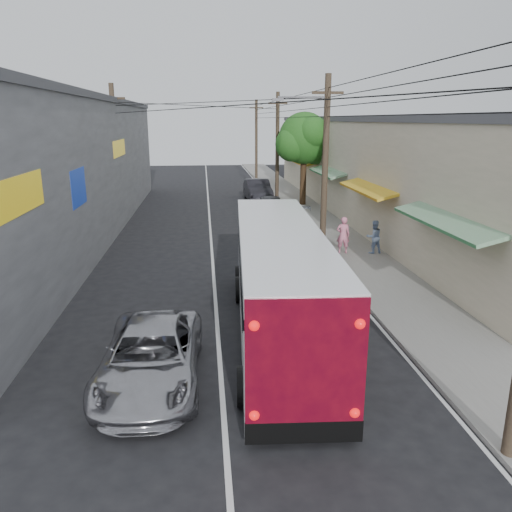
{
  "coord_description": "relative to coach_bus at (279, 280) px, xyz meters",
  "views": [
    {
      "loc": [
        -0.28,
        -9.4,
        6.09
      ],
      "look_at": [
        1.42,
        6.92,
        1.57
      ],
      "focal_mm": 35.0,
      "sensor_mm": 36.0,
      "label": 1
    }
  ],
  "objects": [
    {
      "name": "ground",
      "position": [
        -1.79,
        -4.09,
        -1.62
      ],
      "size": [
        120.0,
        120.0,
        0.0
      ],
      "primitive_type": "plane",
      "color": "black",
      "rests_on": "ground"
    },
    {
      "name": "sidewalk",
      "position": [
        4.71,
        15.91,
        -1.56
      ],
      "size": [
        3.0,
        80.0,
        0.12
      ],
      "primitive_type": "cube",
      "color": "slate",
      "rests_on": "ground"
    },
    {
      "name": "building_right",
      "position": [
        9.2,
        17.91,
        1.53
      ],
      "size": [
        7.09,
        40.0,
        6.25
      ],
      "color": "beige",
      "rests_on": "ground"
    },
    {
      "name": "pedestrian_far",
      "position": [
        5.61,
        8.07,
        -0.74
      ],
      "size": [
        0.83,
        0.7,
        1.53
      ],
      "primitive_type": "imported",
      "rotation": [
        0.0,
        0.0,
        3.32
      ],
      "color": "#96B0DB",
      "rests_on": "sidewalk"
    },
    {
      "name": "jeepney",
      "position": [
        -3.42,
        -2.61,
        -0.93
      ],
      "size": [
        2.4,
        4.99,
        1.37
      ],
      "primitive_type": "imported",
      "rotation": [
        0.0,
        0.0,
        -0.02
      ],
      "color": "#AAA9B0",
      "rests_on": "ground"
    },
    {
      "name": "utility_poles",
      "position": [
        1.34,
        16.24,
        2.51
      ],
      "size": [
        11.8,
        45.28,
        8.0
      ],
      "color": "#473828",
      "rests_on": "ground"
    },
    {
      "name": "street_tree",
      "position": [
        5.08,
        21.93,
        3.05
      ],
      "size": [
        4.4,
        4.0,
        6.6
      ],
      "color": "#3F2B19",
      "rests_on": "ground"
    },
    {
      "name": "parked_car_far",
      "position": [
        2.01,
        24.47,
        -0.8
      ],
      "size": [
        1.91,
        5.01,
        1.63
      ],
      "primitive_type": "imported",
      "rotation": [
        0.0,
        0.0,
        0.04
      ],
      "color": "black",
      "rests_on": "ground"
    },
    {
      "name": "parked_suv",
      "position": [
        2.01,
        8.91,
        -0.73
      ],
      "size": [
        3.19,
        6.38,
        1.78
      ],
      "primitive_type": "imported",
      "rotation": [
        0.0,
        0.0,
        -0.12
      ],
      "color": "#98989F",
      "rests_on": "ground"
    },
    {
      "name": "coach_bus",
      "position": [
        0.0,
        0.0,
        0.0
      ],
      "size": [
        3.01,
        10.97,
        3.13
      ],
      "rotation": [
        0.0,
        0.0,
        -0.06
      ],
      "color": "white",
      "rests_on": "ground"
    },
    {
      "name": "parked_car_mid",
      "position": [
        2.04,
        16.8,
        -0.87
      ],
      "size": [
        2.0,
        4.51,
        1.51
      ],
      "primitive_type": "imported",
      "rotation": [
        0.0,
        0.0,
        -0.05
      ],
      "color": "#29292E",
      "rests_on": "ground"
    },
    {
      "name": "building_left",
      "position": [
        -10.29,
        13.91,
        2.03
      ],
      "size": [
        7.2,
        36.0,
        7.25
      ],
      "color": "gray",
      "rests_on": "ground"
    },
    {
      "name": "pedestrian_near",
      "position": [
        4.21,
        8.23,
        -0.65
      ],
      "size": [
        0.67,
        0.48,
        1.69
      ],
      "primitive_type": "imported",
      "rotation": [
        0.0,
        0.0,
        3.01
      ],
      "color": "pink",
      "rests_on": "sidewalk"
    }
  ]
}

